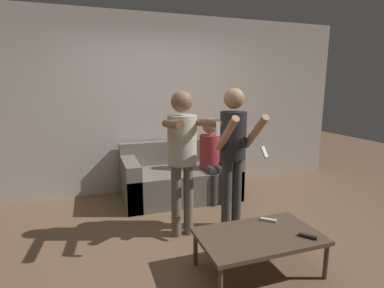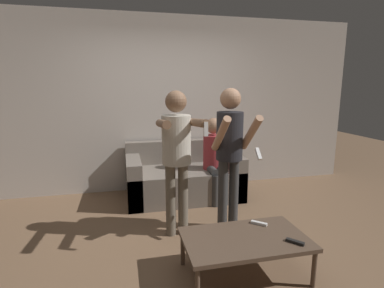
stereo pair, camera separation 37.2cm
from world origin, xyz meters
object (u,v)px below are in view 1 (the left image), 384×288
Objects in this scene: couch at (179,178)px; person_seated at (211,155)px; remote_near at (308,236)px; person_standing_right at (233,144)px; person_standing_left at (183,148)px; remote_far at (269,220)px; coffee_table at (259,238)px.

person_seated is at bearing -27.34° from couch.
remote_near is at bearing -76.97° from couch.
person_standing_right is 11.78× the size of remote_near.
person_seated is at bearing 52.56° from person_standing_left.
remote_far is at bearing -78.60° from couch.
remote_near is at bearing -78.74° from person_standing_right.
person_standing_left is at bearing -127.44° from person_seated.
couch is 2.25m from remote_near.
remote_near is at bearing -26.80° from coffee_table.
remote_near is (0.09, -1.97, -0.29)m from person_seated.
remote_far is at bearing 110.40° from remote_near.
person_seated reaches higher than couch.
couch is 1.39m from person_standing_left.
person_standing_left reaches higher than remote_far.
coffee_table is (-0.28, -1.79, -0.33)m from person_seated.
person_standing_left is 11.76× the size of remote_far.
person_standing_left reaches higher than couch.
person_standing_right reaches higher than remote_near.
person_standing_left is at bearing 117.36° from coffee_table.
coffee_table is at bearing -138.62° from remote_far.
couch reaches higher than coffee_table.
remote_near and remote_far have the same top height.
person_standing_left is at bearing -104.51° from couch.
person_standing_right is at bearing 101.26° from remote_near.
couch is 1.54× the size of coffee_table.
person_standing_left is at bearing -179.49° from person_standing_right.
person_seated is (0.42, -0.22, 0.38)m from couch.
couch is 12.02× the size of remote_near.
coffee_table is (0.14, -2.00, 0.05)m from couch.
couch is 0.61m from person_seated.
person_seated is 2.00m from remote_near.
person_standing_left is 1.49× the size of coffee_table.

